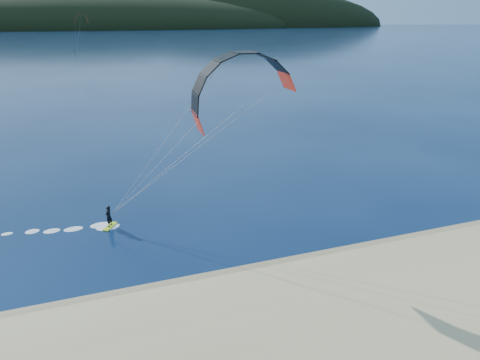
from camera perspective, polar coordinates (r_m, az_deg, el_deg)
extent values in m
plane|color=#071839|center=(24.05, -2.50, -21.46)|extent=(1800.00, 1800.00, 0.00)
cube|color=#988258|center=(27.33, -5.14, -15.05)|extent=(220.00, 2.50, 0.10)
ellipsoid|color=black|center=(738.28, -22.92, 19.81)|extent=(840.00, 280.00, 110.00)
ellipsoid|color=black|center=(820.61, 0.90, 21.58)|extent=(600.00, 240.00, 140.00)
cube|color=#C2EC1B|center=(35.67, -18.53, -6.47)|extent=(1.26, 1.59, 0.09)
imported|color=black|center=(35.22, -18.73, -5.05)|extent=(0.77, 0.84, 1.93)
cylinder|color=gray|center=(31.47, -9.65, 2.53)|extent=(0.02, 0.02, 14.53)
cube|color=#C2EC1B|center=(222.04, -23.00, 16.74)|extent=(0.57, 1.30, 0.07)
imported|color=black|center=(221.98, -23.03, 16.95)|extent=(0.68, 0.83, 1.55)
cylinder|color=gray|center=(219.17, -22.62, 18.88)|extent=(0.02, 0.02, 15.39)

